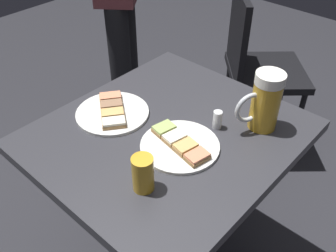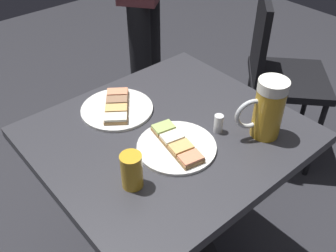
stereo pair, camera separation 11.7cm
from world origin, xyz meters
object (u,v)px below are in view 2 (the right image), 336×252
(plate_near, at_px, (177,146))
(cafe_chair, at_px, (277,71))
(beer_mug, at_px, (267,109))
(salt_shaker, at_px, (218,124))
(plate_far, at_px, (117,108))
(beer_glass_small, at_px, (132,171))

(plate_near, height_order, cafe_chair, cafe_chair)
(cafe_chair, bearing_deg, beer_mug, -11.98)
(beer_mug, height_order, cafe_chair, beer_mug)
(beer_mug, distance_m, salt_shaker, 0.15)
(plate_far, distance_m, beer_mug, 0.49)
(plate_far, relative_size, beer_mug, 1.26)
(beer_glass_small, bearing_deg, salt_shaker, -178.51)
(beer_glass_small, height_order, salt_shaker, beer_glass_small)
(beer_mug, height_order, salt_shaker, beer_mug)
(plate_near, relative_size, beer_glass_small, 2.28)
(plate_far, relative_size, cafe_chair, 0.27)
(beer_mug, relative_size, salt_shaker, 3.16)
(beer_mug, xyz_separation_m, cafe_chair, (-0.66, -0.39, -0.30))
(plate_near, xyz_separation_m, cafe_chair, (-0.91, -0.27, -0.21))
(plate_far, distance_m, salt_shaker, 0.34)
(salt_shaker, bearing_deg, beer_glass_small, 1.49)
(plate_far, height_order, beer_mug, beer_mug)
(plate_far, xyz_separation_m, beer_mug, (-0.27, 0.39, 0.09))
(plate_far, distance_m, cafe_chair, 0.95)
(cafe_chair, bearing_deg, plate_near, -26.13)
(salt_shaker, bearing_deg, plate_near, -9.32)
(beer_glass_small, xyz_separation_m, cafe_chair, (-1.09, -0.30, -0.25))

